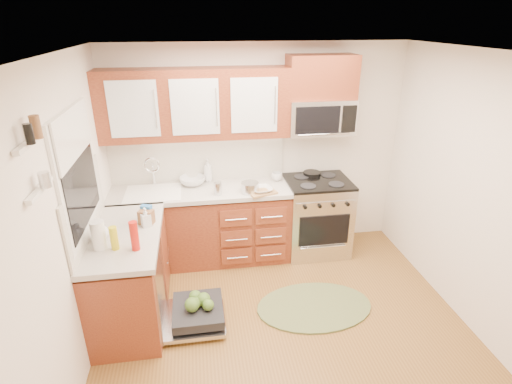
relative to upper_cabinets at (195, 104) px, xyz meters
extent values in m
plane|color=brown|center=(0.73, -1.57, -1.88)|extent=(3.50, 3.50, 0.00)
plane|color=white|center=(0.73, -1.57, 0.62)|extent=(3.50, 3.50, 0.00)
cube|color=silver|center=(0.73, 0.18, -0.62)|extent=(3.50, 0.04, 2.50)
cube|color=silver|center=(-1.02, -1.57, -0.62)|extent=(0.04, 3.50, 2.50)
cube|color=silver|center=(2.48, -1.57, -0.62)|extent=(0.04, 3.50, 2.50)
cube|color=#5A1E14|center=(0.00, -0.12, -1.45)|extent=(2.05, 0.60, 0.85)
cube|color=#5A1E14|center=(-0.72, -1.05, -1.45)|extent=(0.60, 1.25, 0.85)
cube|color=#BBB4AB|center=(0.00, -0.14, -0.97)|extent=(2.07, 0.64, 0.05)
cube|color=#BBB4AB|center=(-0.71, -1.05, -0.97)|extent=(0.64, 1.27, 0.05)
cube|color=silver|center=(0.00, 0.16, -0.67)|extent=(2.05, 0.02, 0.57)
cube|color=silver|center=(-1.01, -1.05, -0.67)|extent=(0.02, 1.25, 0.57)
cube|color=#5A1E14|center=(1.41, 0.00, 0.26)|extent=(0.76, 0.35, 0.47)
cube|color=white|center=(-0.98, -1.07, 0.00)|extent=(0.02, 0.96, 0.40)
cube|color=white|center=(-0.99, -1.92, 0.17)|extent=(0.04, 0.40, 0.03)
cube|color=white|center=(-0.99, -1.92, -0.12)|extent=(0.04, 0.40, 0.03)
cylinder|color=black|center=(1.38, 0.05, -0.90)|extent=(0.26, 0.26, 0.04)
cylinder|color=silver|center=(0.55, -0.31, -0.89)|extent=(0.26, 0.26, 0.12)
cube|color=#9E7348|center=(0.69, -0.35, -0.94)|extent=(0.35, 0.27, 0.02)
cylinder|color=silver|center=(0.19, -0.31, -0.88)|extent=(0.10, 0.10, 0.14)
cylinder|color=white|center=(-0.88, -1.29, -0.82)|extent=(0.15, 0.15, 0.26)
cylinder|color=gold|center=(-0.75, -1.32, -0.85)|extent=(0.08, 0.08, 0.21)
cylinder|color=red|center=(-0.57, -1.36, -0.82)|extent=(0.08, 0.08, 0.26)
cube|color=brown|center=(-0.52, -0.89, -0.88)|extent=(0.16, 0.14, 0.14)
cube|color=blue|center=(-0.52, -0.83, -0.87)|extent=(0.12, 0.09, 0.16)
imported|color=#999999|center=(0.68, -0.32, -0.92)|extent=(0.27, 0.27, 0.06)
imported|color=#999999|center=(-0.08, 0.03, -0.90)|extent=(0.37, 0.37, 0.09)
imported|color=#999999|center=(0.93, 0.00, -0.90)|extent=(0.17, 0.17, 0.10)
imported|color=#999999|center=(0.10, 0.10, -0.81)|extent=(0.13, 0.13, 0.28)
imported|color=#999999|center=(-0.52, -0.94, -0.86)|extent=(0.11, 0.11, 0.18)
imported|color=#999999|center=(-0.90, -1.14, -0.86)|extent=(0.15, 0.15, 0.19)
camera|label=1|loc=(-0.02, -4.39, 0.86)|focal=28.00mm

